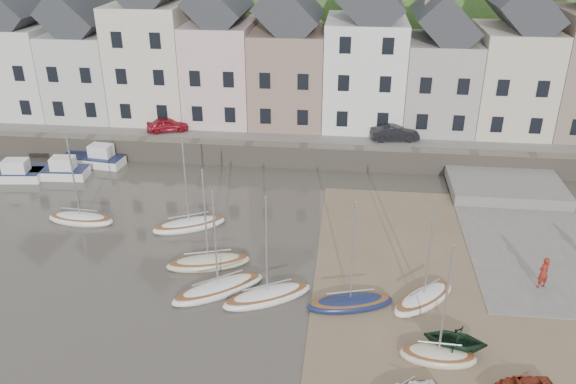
# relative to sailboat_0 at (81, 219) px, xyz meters

# --- Properties ---
(ground) EXTENTS (160.00, 160.00, 0.00)m
(ground) POSITION_rel_sailboat_0_xyz_m (13.73, -6.10, -0.26)
(ground) COLOR #413C33
(ground) RESTS_ON ground
(quay_land) EXTENTS (90.00, 30.00, 1.50)m
(quay_land) POSITION_rel_sailboat_0_xyz_m (13.73, 25.90, 0.49)
(quay_land) COLOR #365421
(quay_land) RESTS_ON ground
(quay_street) EXTENTS (70.00, 7.00, 0.10)m
(quay_street) POSITION_rel_sailboat_0_xyz_m (13.73, 14.40, 1.29)
(quay_street) COLOR slate
(quay_street) RESTS_ON quay_land
(seawall) EXTENTS (70.00, 1.20, 1.80)m
(seawall) POSITION_rel_sailboat_0_xyz_m (13.73, 10.90, 0.64)
(seawall) COLOR slate
(seawall) RESTS_ON ground
(beach) EXTENTS (18.00, 26.00, 0.06)m
(beach) POSITION_rel_sailboat_0_xyz_m (24.73, -6.10, -0.23)
(beach) COLOR brown
(beach) RESTS_ON ground
(slipway) EXTENTS (8.00, 18.00, 0.12)m
(slipway) POSITION_rel_sailboat_0_xyz_m (28.73, 1.90, -0.20)
(slipway) COLOR slate
(slipway) RESTS_ON ground
(hillside) EXTENTS (134.40, 84.00, 84.00)m
(hillside) POSITION_rel_sailboat_0_xyz_m (8.73, 53.90, -18.26)
(hillside) COLOR #365421
(hillside) RESTS_ON ground
(townhouse_terrace) EXTENTS (61.05, 8.00, 13.93)m
(townhouse_terrace) POSITION_rel_sailboat_0_xyz_m (15.49, 17.90, 7.06)
(townhouse_terrace) COLOR silver
(townhouse_terrace) RESTS_ON quay_land
(sailboat_0) EXTENTS (4.58, 1.77, 6.32)m
(sailboat_0) POSITION_rel_sailboat_0_xyz_m (0.00, 0.00, 0.00)
(sailboat_0) COLOR white
(sailboat_0) RESTS_ON ground
(sailboat_1) EXTENTS (4.91, 3.49, 6.32)m
(sailboat_1) POSITION_rel_sailboat_0_xyz_m (7.30, 0.02, -0.00)
(sailboat_1) COLOR white
(sailboat_1) RESTS_ON ground
(sailboat_2) EXTENTS (5.08, 2.87, 6.32)m
(sailboat_2) POSITION_rel_sailboat_0_xyz_m (9.57, -4.20, -0.00)
(sailboat_2) COLOR beige
(sailboat_2) RESTS_ON ground
(sailboat_3) EXTENTS (5.04, 3.72, 6.32)m
(sailboat_3) POSITION_rel_sailboat_0_xyz_m (13.41, -7.04, -0.00)
(sailboat_3) COLOR white
(sailboat_3) RESTS_ON ground
(sailboat_4) EXTENTS (5.15, 4.35, 6.32)m
(sailboat_4) POSITION_rel_sailboat_0_xyz_m (10.71, -6.70, -0.00)
(sailboat_4) COLOR white
(sailboat_4) RESTS_ON ground
(sailboat_5) EXTENTS (4.81, 2.68, 6.32)m
(sailboat_5) POSITION_rel_sailboat_0_xyz_m (17.74, -7.15, -0.00)
(sailboat_5) COLOR #161F45
(sailboat_5) RESTS_ON ground
(sailboat_6) EXTENTS (4.10, 4.15, 6.32)m
(sailboat_6) POSITION_rel_sailboat_0_xyz_m (21.56, -6.36, 0.00)
(sailboat_6) COLOR white
(sailboat_6) RESTS_ON ground
(sailboat_7) EXTENTS (3.56, 1.64, 6.32)m
(sailboat_7) POSITION_rel_sailboat_0_xyz_m (21.79, -10.68, 0.01)
(sailboat_7) COLOR beige
(sailboat_7) RESTS_ON ground
(motorboat_0) EXTENTS (4.90, 2.06, 1.70)m
(motorboat_0) POSITION_rel_sailboat_0_xyz_m (-4.79, 6.68, 0.32)
(motorboat_0) COLOR white
(motorboat_0) RESTS_ON ground
(motorboat_1) EXTENTS (5.18, 2.27, 1.70)m
(motorboat_1) POSITION_rel_sailboat_0_xyz_m (-8.10, 5.81, 0.32)
(motorboat_1) COLOR white
(motorboat_1) RESTS_ON ground
(motorboat_2) EXTENTS (5.20, 2.38, 1.70)m
(motorboat_2) POSITION_rel_sailboat_0_xyz_m (-2.95, 9.36, 0.32)
(motorboat_2) COLOR white
(motorboat_2) RESTS_ON ground
(rowboat_green) EXTENTS (3.23, 2.91, 1.50)m
(rowboat_green) POSITION_rel_sailboat_0_xyz_m (22.58, -10.14, 0.55)
(rowboat_green) COLOR #15311D
(rowboat_green) RESTS_ON beach
(person_red) EXTENTS (0.80, 0.69, 1.85)m
(person_red) POSITION_rel_sailboat_0_xyz_m (27.98, -4.40, 0.78)
(person_red) COLOR maroon
(person_red) RESTS_ON slipway
(car_left) EXTENTS (3.75, 2.48, 1.19)m
(car_left) POSITION_rel_sailboat_0_xyz_m (1.96, 13.40, 1.93)
(car_left) COLOR maroon
(car_left) RESTS_ON quay_street
(car_right) EXTENTS (4.04, 1.89, 1.28)m
(car_right) POSITION_rel_sailboat_0_xyz_m (20.96, 13.40, 1.98)
(car_right) COLOR black
(car_right) RESTS_ON quay_street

